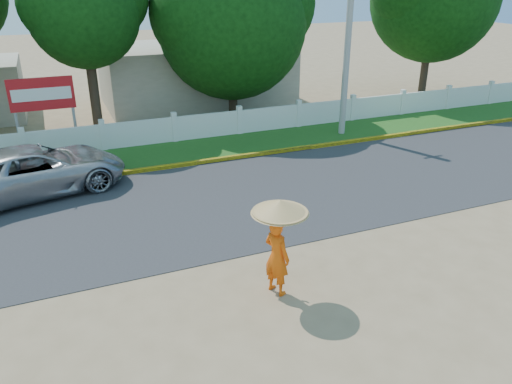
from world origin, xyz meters
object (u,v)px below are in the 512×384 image
monk_with_parasol (278,234)px  utility_pole (347,57)px  billboard (42,98)px  vehicle (36,170)px

monk_with_parasol → utility_pole: bearing=52.0°
utility_pole → billboard: size_ratio=2.32×
vehicle → monk_with_parasol: 9.62m
monk_with_parasol → billboard: (-4.47, 13.02, 0.64)m
vehicle → monk_with_parasol: size_ratio=2.49×
utility_pole → billboard: utility_pole is taller
vehicle → monk_with_parasol: monk_with_parasol is taller
billboard → monk_with_parasol: bearing=-71.1°
utility_pole → billboard: (-12.40, 2.85, -1.29)m
billboard → vehicle: bearing=-96.0°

